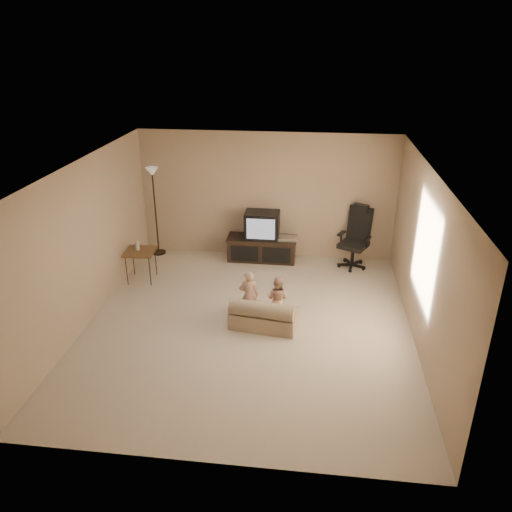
{
  "coord_description": "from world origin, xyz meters",
  "views": [
    {
      "loc": [
        0.92,
        -6.59,
        4.18
      ],
      "look_at": [
        0.05,
        0.6,
        0.92
      ],
      "focal_mm": 35.0,
      "sensor_mm": 36.0,
      "label": 1
    }
  ],
  "objects_px": {
    "office_chair": "(355,245)",
    "side_table": "(140,252)",
    "floor_lamp": "(154,192)",
    "child_sofa": "(263,316)",
    "toddler_right": "(277,299)",
    "tv_stand": "(262,240)",
    "toddler_left": "(249,296)"
  },
  "relations": [
    {
      "from": "floor_lamp",
      "to": "toddler_left",
      "type": "relative_size",
      "value": 2.12
    },
    {
      "from": "floor_lamp",
      "to": "child_sofa",
      "type": "relative_size",
      "value": 1.66
    },
    {
      "from": "side_table",
      "to": "floor_lamp",
      "type": "height_order",
      "value": "floor_lamp"
    },
    {
      "from": "floor_lamp",
      "to": "toddler_right",
      "type": "height_order",
      "value": "floor_lamp"
    },
    {
      "from": "office_chair",
      "to": "side_table",
      "type": "xyz_separation_m",
      "value": [
        -3.9,
        -1.09,
        0.13
      ]
    },
    {
      "from": "office_chair",
      "to": "toddler_right",
      "type": "distance_m",
      "value": 2.56
    },
    {
      "from": "side_table",
      "to": "toddler_left",
      "type": "distance_m",
      "value": 2.43
    },
    {
      "from": "floor_lamp",
      "to": "toddler_right",
      "type": "xyz_separation_m",
      "value": [
        2.65,
        -2.33,
        -0.93
      ]
    },
    {
      "from": "office_chair",
      "to": "toddler_right",
      "type": "relative_size",
      "value": 1.6
    },
    {
      "from": "side_table",
      "to": "floor_lamp",
      "type": "relative_size",
      "value": 0.44
    },
    {
      "from": "tv_stand",
      "to": "office_chair",
      "type": "height_order",
      "value": "office_chair"
    },
    {
      "from": "tv_stand",
      "to": "office_chair",
      "type": "distance_m",
      "value": 1.81
    },
    {
      "from": "office_chair",
      "to": "toddler_right",
      "type": "height_order",
      "value": "office_chair"
    },
    {
      "from": "office_chair",
      "to": "side_table",
      "type": "distance_m",
      "value": 4.06
    },
    {
      "from": "side_table",
      "to": "tv_stand",
      "type": "bearing_deg",
      "value": 29.05
    },
    {
      "from": "tv_stand",
      "to": "toddler_right",
      "type": "height_order",
      "value": "tv_stand"
    },
    {
      "from": "floor_lamp",
      "to": "tv_stand",
      "type": "bearing_deg",
      "value": -1.55
    },
    {
      "from": "toddler_right",
      "to": "office_chair",
      "type": "bearing_deg",
      "value": -100.28
    },
    {
      "from": "office_chair",
      "to": "child_sofa",
      "type": "bearing_deg",
      "value": -94.75
    },
    {
      "from": "side_table",
      "to": "child_sofa",
      "type": "xyz_separation_m",
      "value": [
        2.39,
        -1.34,
        -0.37
      ]
    },
    {
      "from": "side_table",
      "to": "child_sofa",
      "type": "bearing_deg",
      "value": -29.28
    },
    {
      "from": "tv_stand",
      "to": "floor_lamp",
      "type": "relative_size",
      "value": 0.78
    },
    {
      "from": "office_chair",
      "to": "toddler_right",
      "type": "xyz_separation_m",
      "value": [
        -1.32,
        -2.2,
        -0.06
      ]
    },
    {
      "from": "tv_stand",
      "to": "toddler_left",
      "type": "distance_m",
      "value": 2.31
    },
    {
      "from": "floor_lamp",
      "to": "office_chair",
      "type": "bearing_deg",
      "value": -1.89
    },
    {
      "from": "floor_lamp",
      "to": "toddler_left",
      "type": "bearing_deg",
      "value": -47.04
    },
    {
      "from": "office_chair",
      "to": "toddler_left",
      "type": "relative_size",
      "value": 1.43
    },
    {
      "from": "child_sofa",
      "to": "toddler_right",
      "type": "distance_m",
      "value": 0.36
    },
    {
      "from": "side_table",
      "to": "toddler_right",
      "type": "relative_size",
      "value": 1.04
    },
    {
      "from": "floor_lamp",
      "to": "toddler_right",
      "type": "distance_m",
      "value": 3.65
    },
    {
      "from": "child_sofa",
      "to": "toddler_left",
      "type": "distance_m",
      "value": 0.39
    },
    {
      "from": "floor_lamp",
      "to": "toddler_left",
      "type": "distance_m",
      "value": 3.35
    }
  ]
}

